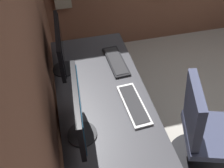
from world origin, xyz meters
TOP-DOWN VIEW (x-y plane):
  - wall_back at (0.00, 2.04)m, footprint 4.46×0.10m
  - desk at (0.22, 1.61)m, footprint 1.82×0.71m
  - drawer_pedestal at (0.26, 1.64)m, footprint 0.40×0.51m
  - monitor_primary at (0.01, 1.82)m, footprint 0.51×0.20m
  - monitor_secondary at (0.70, 1.87)m, footprint 0.57×0.20m
  - keyboard_main at (0.69, 1.41)m, footprint 0.43×0.16m
  - keyboard_spare at (0.18, 1.41)m, footprint 0.43×0.16m
  - office_chair at (-0.04, 0.88)m, footprint 0.56×0.60m

SIDE VIEW (x-z plane):
  - drawer_pedestal at x=0.26m, z-range 0.00..0.69m
  - office_chair at x=-0.04m, z-range -0.03..0.94m
  - desk at x=0.22m, z-range 0.29..1.02m
  - keyboard_main at x=0.69m, z-range 0.73..0.75m
  - keyboard_spare at x=0.18m, z-range 0.73..0.75m
  - monitor_secondary at x=0.70m, z-range 0.76..1.18m
  - monitor_primary at x=0.01m, z-range 0.76..1.21m
  - wall_back at x=0.00m, z-range 0.00..2.60m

